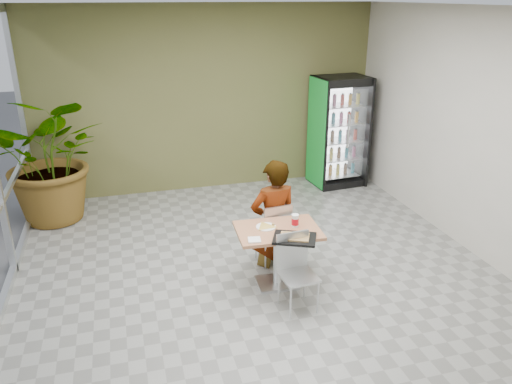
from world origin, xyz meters
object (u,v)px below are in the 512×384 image
(chair_far, at_px, (275,229))
(seated_woman, at_px, (273,224))
(chair_near, at_px, (295,265))
(potted_plant, at_px, (53,158))
(soda_cup, at_px, (295,221))
(beverage_fridge, at_px, (339,132))
(cafeteria_tray, at_px, (295,238))
(dining_table, at_px, (278,245))

(chair_far, bearing_deg, seated_woman, -82.43)
(chair_far, relative_size, chair_near, 0.99)
(chair_far, distance_m, potted_plant, 3.66)
(soda_cup, relative_size, potted_plant, 0.08)
(chair_far, height_order, beverage_fridge, beverage_fridge)
(seated_woman, relative_size, potted_plant, 0.86)
(seated_woman, xyz_separation_m, beverage_fridge, (2.05, 2.55, 0.43))
(chair_far, distance_m, cafeteria_tray, 0.83)
(chair_near, height_order, seated_woman, seated_woman)
(chair_far, relative_size, soda_cup, 5.52)
(dining_table, bearing_deg, soda_cup, 2.21)
(soda_cup, bearing_deg, cafeteria_tray, -110.54)
(chair_far, distance_m, chair_near, 0.93)
(soda_cup, distance_m, potted_plant, 4.01)
(chair_far, relative_size, cafeteria_tray, 1.81)
(seated_woman, bearing_deg, potted_plant, -44.93)
(dining_table, relative_size, soda_cup, 6.47)
(dining_table, xyz_separation_m, beverage_fridge, (2.16, 3.06, 0.46))
(beverage_fridge, bearing_deg, seated_woman, -133.62)
(chair_near, xyz_separation_m, soda_cup, (0.15, 0.46, 0.32))
(dining_table, xyz_separation_m, potted_plant, (-2.69, 2.76, 0.47))
(cafeteria_tray, bearing_deg, chair_near, -104.08)
(chair_near, xyz_separation_m, cafeteria_tray, (0.04, 0.14, 0.25))
(beverage_fridge, distance_m, potted_plant, 4.86)
(seated_woman, distance_m, potted_plant, 3.62)
(beverage_fridge, bearing_deg, cafeteria_tray, -126.28)
(dining_table, bearing_deg, chair_far, 75.78)
(chair_far, xyz_separation_m, beverage_fridge, (2.04, 2.59, 0.49))
(beverage_fridge, bearing_deg, dining_table, -129.98)
(soda_cup, bearing_deg, chair_far, 101.28)
(dining_table, relative_size, chair_far, 1.17)
(beverage_fridge, bearing_deg, soda_cup, -127.29)
(seated_woman, distance_m, beverage_fridge, 3.29)
(dining_table, bearing_deg, seated_woman, 77.88)
(chair_near, bearing_deg, chair_far, 81.12)
(chair_far, bearing_deg, chair_near, 80.03)
(soda_cup, bearing_deg, potted_plant, 136.56)
(beverage_fridge, bearing_deg, chair_near, -125.67)
(chair_far, xyz_separation_m, seated_woman, (-0.01, 0.04, 0.06))
(dining_table, relative_size, seated_woman, 0.58)
(cafeteria_tray, xyz_separation_m, beverage_fridge, (2.06, 3.37, 0.23))
(cafeteria_tray, bearing_deg, beverage_fridge, 58.53)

